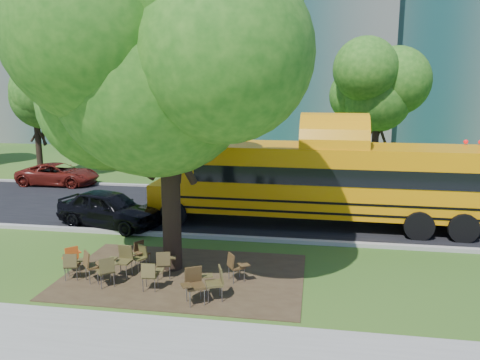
% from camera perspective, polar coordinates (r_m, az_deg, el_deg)
% --- Properties ---
extents(ground, '(160.00, 160.00, 0.00)m').
position_cam_1_polar(ground, '(14.90, -10.08, -10.48)').
color(ground, '#224A17').
rests_on(ground, ground).
extents(sidewalk, '(60.00, 4.00, 0.04)m').
position_cam_1_polar(sidewalk, '(10.81, -19.38, -19.86)').
color(sidewalk, gray).
rests_on(sidewalk, ground).
extents(dirt_patch, '(7.00, 4.50, 0.03)m').
position_cam_1_polar(dirt_patch, '(14.17, -6.87, -11.50)').
color(dirt_patch, '#382819').
rests_on(dirt_patch, ground).
extents(asphalt_road, '(80.00, 8.00, 0.04)m').
position_cam_1_polar(asphalt_road, '(21.28, -3.87, -3.55)').
color(asphalt_road, black).
rests_on(asphalt_road, ground).
extents(kerb_near, '(80.00, 0.25, 0.14)m').
position_cam_1_polar(kerb_near, '(17.56, -6.85, -6.71)').
color(kerb_near, gray).
rests_on(kerb_near, ground).
extents(kerb_far, '(80.00, 0.25, 0.14)m').
position_cam_1_polar(kerb_far, '(25.17, -1.76, -1.06)').
color(kerb_far, gray).
rests_on(kerb_far, ground).
extents(building_main, '(38.00, 16.00, 22.00)m').
position_cam_1_polar(building_main, '(50.93, -5.49, 17.59)').
color(building_main, slate).
rests_on(building_main, ground).
extents(bg_tree_0, '(5.20, 5.20, 7.18)m').
position_cam_1_polar(bg_tree_0, '(30.94, -23.73, 8.75)').
color(bg_tree_0, black).
rests_on(bg_tree_0, ground).
extents(bg_tree_2, '(4.80, 4.80, 6.62)m').
position_cam_1_polar(bg_tree_2, '(30.63, -9.35, 8.86)').
color(bg_tree_2, black).
rests_on(bg_tree_2, ground).
extents(bg_tree_3, '(5.60, 5.60, 7.84)m').
position_cam_1_polar(bg_tree_3, '(27.21, 16.45, 9.97)').
color(bg_tree_3, black).
rests_on(bg_tree_3, ground).
extents(main_tree, '(7.20, 7.20, 9.67)m').
position_cam_1_polar(main_tree, '(13.66, -8.89, 13.56)').
color(main_tree, black).
rests_on(main_tree, ground).
extents(school_bus, '(13.26, 3.21, 3.23)m').
position_cam_1_polar(school_bus, '(18.82, 10.77, 0.05)').
color(school_bus, orange).
rests_on(school_bus, ground).
extents(chair_0, '(0.57, 0.60, 0.83)m').
position_cam_1_polar(chair_0, '(14.44, -19.76, -9.54)').
color(chair_0, '#463D1E').
rests_on(chair_0, ground).
extents(chair_1, '(0.81, 0.64, 0.95)m').
position_cam_1_polar(chair_1, '(14.07, -17.61, -9.65)').
color(chair_1, '#523A1D').
rests_on(chair_1, ground).
extents(chair_2, '(0.60, 0.76, 0.89)m').
position_cam_1_polar(chair_2, '(13.67, -15.94, -10.33)').
color(chair_2, '#473F1F').
rests_on(chair_2, ground).
extents(chair_3, '(0.63, 0.55, 0.93)m').
position_cam_1_polar(chair_3, '(14.26, -14.09, -9.19)').
color(chair_3, '#47401F').
rests_on(chair_3, ground).
extents(chair_4, '(0.56, 0.54, 0.84)m').
position_cam_1_polar(chair_4, '(13.15, -10.86, -11.12)').
color(chair_4, '#4F4422').
rests_on(chair_4, ground).
extents(chair_5, '(0.65, 0.78, 0.96)m').
position_cam_1_polar(chair_5, '(12.27, -5.68, -12.28)').
color(chair_5, '#3E2C16').
rests_on(chair_5, ground).
extents(chair_6, '(0.70, 0.63, 0.92)m').
position_cam_1_polar(chair_6, '(12.44, -2.95, -12.04)').
color(chair_6, '#473E1E').
rests_on(chair_6, ground).
extents(chair_7, '(0.71, 0.57, 0.86)m').
position_cam_1_polar(chair_7, '(13.49, -0.59, -10.26)').
color(chair_7, '#4A341A').
rests_on(chair_7, ground).
extents(chair_8, '(0.57, 0.72, 0.84)m').
position_cam_1_polar(chair_8, '(15.01, -19.83, -8.72)').
color(chair_8, '#C44B14').
rests_on(chair_8, ground).
extents(chair_9, '(0.66, 0.52, 0.79)m').
position_cam_1_polar(chair_9, '(14.65, -12.16, -8.91)').
color(chair_9, '#49461F').
rests_on(chair_9, ground).
extents(chair_10, '(0.52, 0.66, 0.78)m').
position_cam_1_polar(chair_10, '(15.00, -12.03, -8.43)').
color(chair_10, '#463119').
rests_on(chair_10, ground).
extents(chair_11, '(0.59, 0.65, 0.87)m').
position_cam_1_polar(chair_11, '(13.85, -9.21, -9.80)').
color(chair_11, '#463A1E').
rests_on(chair_11, ground).
extents(black_car, '(4.63, 2.85, 1.47)m').
position_cam_1_polar(black_car, '(19.26, -15.68, -3.37)').
color(black_car, black).
rests_on(black_car, ground).
extents(bg_car_red, '(4.48, 2.08, 1.24)m').
position_cam_1_polar(bg_car_red, '(28.18, -21.25, 0.66)').
color(bg_car_red, '#55140E').
rests_on(bg_car_red, ground).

